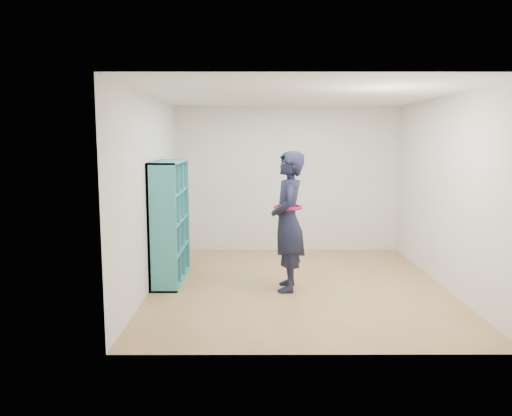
{
  "coord_description": "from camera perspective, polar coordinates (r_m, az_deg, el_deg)",
  "views": [
    {
      "loc": [
        -0.6,
        -6.72,
        2.02
      ],
      "look_at": [
        -0.58,
        0.3,
        1.04
      ],
      "focal_mm": 35.0,
      "sensor_mm": 36.0,
      "label": 1
    }
  ],
  "objects": [
    {
      "name": "wall_left",
      "position": [
        6.9,
        -11.9,
        1.75
      ],
      "size": [
        0.02,
        4.5,
        2.6
      ],
      "primitive_type": "cube",
      "color": "silver",
      "rests_on": "floor"
    },
    {
      "name": "ceiling",
      "position": [
        6.77,
        5.02,
        12.8
      ],
      "size": [
        4.5,
        4.5,
        0.0
      ],
      "primitive_type": "plane",
      "color": "white",
      "rests_on": "wall_back"
    },
    {
      "name": "person",
      "position": [
        6.64,
        3.68,
        -1.52
      ],
      "size": [
        0.48,
        0.7,
        1.86
      ],
      "rotation": [
        0.0,
        0.0,
        -1.62
      ],
      "color": "black",
      "rests_on": "floor"
    },
    {
      "name": "wall_front",
      "position": [
        4.57,
        7.37,
        -1.23
      ],
      "size": [
        4.0,
        0.02,
        2.6
      ],
      "primitive_type": "cube",
      "color": "silver",
      "rests_on": "floor"
    },
    {
      "name": "floor",
      "position": [
        7.04,
        4.77,
        -8.79
      ],
      "size": [
        4.5,
        4.5,
        0.0
      ],
      "primitive_type": "plane",
      "color": "olive",
      "rests_on": "ground"
    },
    {
      "name": "wall_back",
      "position": [
        9.02,
        3.64,
        3.32
      ],
      "size": [
        4.0,
        0.02,
        2.6
      ],
      "primitive_type": "cube",
      "color": "silver",
      "rests_on": "floor"
    },
    {
      "name": "wall_right",
      "position": [
        7.24,
        20.87,
        1.68
      ],
      "size": [
        0.02,
        4.5,
        2.6
      ],
      "primitive_type": "cube",
      "color": "silver",
      "rests_on": "floor"
    },
    {
      "name": "smartphone",
      "position": [
        6.69,
        2.46,
        -0.38
      ],
      "size": [
        0.02,
        0.09,
        0.12
      ],
      "rotation": [
        0.38,
        0.0,
        0.1
      ],
      "color": "silver",
      "rests_on": "person"
    },
    {
      "name": "bookshelf",
      "position": [
        7.21,
        -10.03,
        -1.67
      ],
      "size": [
        0.38,
        1.29,
        1.71
      ],
      "color": "teal",
      "rests_on": "floor"
    }
  ]
}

